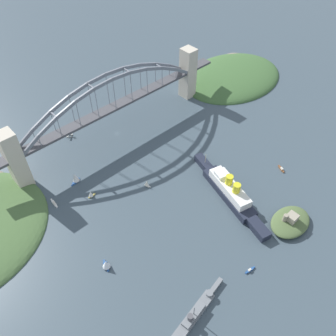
# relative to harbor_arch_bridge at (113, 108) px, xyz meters

# --- Properties ---
(ground_plane) EXTENTS (1400.00, 1400.00, 0.00)m
(ground_plane) POSITION_rel_harbor_arch_bridge_xyz_m (0.00, 0.00, -31.87)
(ground_plane) COLOR #3D4C56
(harbor_arch_bridge) EXTENTS (266.58, 15.00, 68.14)m
(harbor_arch_bridge) POSITION_rel_harbor_arch_bridge_xyz_m (0.00, 0.00, 0.00)
(harbor_arch_bridge) COLOR beige
(harbor_arch_bridge) RESTS_ON ground
(headland_west_shore) EXTENTS (135.18, 103.18, 19.40)m
(headland_west_shore) POSITION_rel_harbor_arch_bridge_xyz_m (-173.82, 9.16, -31.87)
(headland_west_shore) COLOR #3D6033
(headland_west_shore) RESTS_ON ground
(ocean_liner) EXTENTS (35.10, 102.51, 22.30)m
(ocean_liner) POSITION_rel_harbor_arch_bridge_xyz_m (-21.21, 133.74, -25.34)
(ocean_liner) COLOR #1E2333
(ocean_liner) RESTS_ON ground
(naval_cruiser) EXTENTS (66.88, 13.67, 15.92)m
(naval_cruiser) POSITION_rel_harbor_arch_bridge_xyz_m (76.51, 186.40, -29.27)
(naval_cruiser) COLOR slate
(naval_cruiser) RESTS_ON ground
(fort_island_mid_harbor) EXTENTS (37.76, 26.84, 12.72)m
(fort_island_mid_harbor) POSITION_rel_harbor_arch_bridge_xyz_m (-34.72, 186.61, -28.31)
(fort_island_mid_harbor) COLOR #4C6038
(fort_island_mid_harbor) RESTS_ON ground
(seaplane_taxiing_near_bridge) EXTENTS (8.00, 8.20, 5.10)m
(seaplane_taxiing_near_bridge) POSITION_rel_harbor_arch_bridge_xyz_m (38.59, -29.05, -29.75)
(seaplane_taxiing_near_bridge) COLOR #B7B7B2
(seaplane_taxiing_near_bridge) RESTS_ON ground
(small_boat_0) EXTENTS (4.35, 6.22, 7.19)m
(small_boat_0) POSITION_rel_harbor_arch_bridge_xyz_m (23.90, 76.81, -28.48)
(small_boat_0) COLOR silver
(small_boat_0) RESTS_ON ground
(small_boat_1) EXTENTS (7.13, 10.44, 9.27)m
(small_boat_1) POSITION_rel_harbor_arch_bridge_xyz_m (96.86, 117.63, -27.59)
(small_boat_1) COLOR #234C8C
(small_boat_1) RESTS_ON ground
(small_boat_2) EXTENTS (10.68, 7.45, 10.67)m
(small_boat_2) POSITION_rel_harbor_arch_bridge_xyz_m (67.13, 29.43, -26.98)
(small_boat_2) COLOR #234C8C
(small_boat_2) RESTS_ON ground
(small_boat_3) EXTENTS (7.22, 4.22, 7.57)m
(small_boat_3) POSITION_rel_harbor_arch_bridge_xyz_m (67.33, 53.53, -28.31)
(small_boat_3) COLOR gold
(small_boat_3) RESTS_ON ground
(small_boat_4) EXTENTS (2.45, 11.28, 2.51)m
(small_boat_4) POSITION_rel_harbor_arch_bridge_xyz_m (95.14, 38.99, -30.96)
(small_boat_4) COLOR silver
(small_boat_4) RESTS_ON ground
(small_boat_5) EXTENTS (5.26, 9.33, 2.27)m
(small_boat_5) POSITION_rel_harbor_arch_bridge_xyz_m (-81.95, 146.13, -31.02)
(small_boat_5) COLOR brown
(small_boat_5) RESTS_ON ground
(small_boat_6) EXTENTS (9.00, 2.52, 2.25)m
(small_boat_6) POSITION_rel_harbor_arch_bridge_xyz_m (21.55, 190.62, -31.04)
(small_boat_6) COLOR #234C8C
(small_boat_6) RESTS_ON ground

